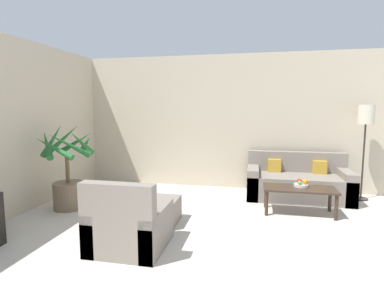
{
  "coord_description": "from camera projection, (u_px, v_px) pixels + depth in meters",
  "views": [
    {
      "loc": [
        -0.04,
        0.29,
        1.63
      ],
      "look_at": [
        -1.13,
        5.45,
        1.0
      ],
      "focal_mm": 28.0,
      "sensor_mm": 36.0,
      "label": 1
    }
  ],
  "objects": [
    {
      "name": "floor_lamp",
      "position": [
        366.0,
        121.0,
        5.22
      ],
      "size": [
        0.27,
        0.27,
        1.69
      ],
      "color": "#2D2823",
      "rests_on": "ground_plane"
    },
    {
      "name": "wall_back",
      "position": [
        257.0,
        122.0,
        5.96
      ],
      "size": [
        8.72,
        0.06,
        2.7
      ],
      "color": "beige",
      "rests_on": "ground_plane"
    },
    {
      "name": "sofa_loveseat",
      "position": [
        297.0,
        183.0,
        5.44
      ],
      "size": [
        1.79,
        0.83,
        0.81
      ],
      "color": "gray",
      "rests_on": "ground_plane"
    },
    {
      "name": "coffee_table",
      "position": [
        299.0,
        191.0,
        4.63
      ],
      "size": [
        1.08,
        0.48,
        0.41
      ],
      "color": "#38281E",
      "rests_on": "ground_plane"
    },
    {
      "name": "orange_fruit",
      "position": [
        305.0,
        182.0,
        4.66
      ],
      "size": [
        0.08,
        0.08,
        0.08
      ],
      "color": "orange",
      "rests_on": "fruit_bowl"
    },
    {
      "name": "armchair",
      "position": [
        129.0,
        226.0,
        3.48
      ],
      "size": [
        0.83,
        0.81,
        0.85
      ],
      "color": "gray",
      "rests_on": "ground_plane"
    },
    {
      "name": "apple_green",
      "position": [
        300.0,
        183.0,
        4.63
      ],
      "size": [
        0.06,
        0.06,
        0.06
      ],
      "color": "olive",
      "rests_on": "fruit_bowl"
    },
    {
      "name": "ottoman",
      "position": [
        157.0,
        210.0,
        4.29
      ],
      "size": [
        0.59,
        0.55,
        0.35
      ],
      "color": "gray",
      "rests_on": "ground_plane"
    },
    {
      "name": "fruit_bowl",
      "position": [
        301.0,
        185.0,
        4.68
      ],
      "size": [
        0.22,
        0.22,
        0.04
      ],
      "color": "beige",
      "rests_on": "coffee_table"
    },
    {
      "name": "apple_red",
      "position": [
        299.0,
        181.0,
        4.71
      ],
      "size": [
        0.08,
        0.08,
        0.08
      ],
      "color": "red",
      "rests_on": "fruit_bowl"
    },
    {
      "name": "potted_palm",
      "position": [
        68.0,
        177.0,
        4.85
      ],
      "size": [
        0.93,
        0.93,
        1.4
      ],
      "color": "brown",
      "rests_on": "ground_plane"
    }
  ]
}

